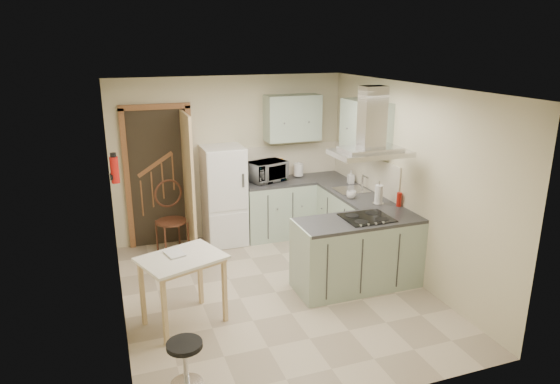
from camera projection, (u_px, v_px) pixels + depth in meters
name	position (u px, v px, depth m)	size (l,w,h in m)	color
floor	(276.00, 292.00, 6.19)	(4.20, 4.20, 0.00)	#BFAE94
ceiling	(275.00, 87.00, 5.46)	(4.20, 4.20, 0.00)	silver
back_wall	(231.00, 158.00, 7.72)	(3.60, 3.60, 0.00)	beige
left_wall	(114.00, 213.00, 5.24)	(4.20, 4.20, 0.00)	beige
right_wall	(408.00, 182.00, 6.41)	(4.20, 4.20, 0.00)	beige
doorway	(160.00, 177.00, 7.39)	(1.10, 0.12, 2.10)	brown
fridge	(224.00, 196.00, 7.53)	(0.60, 0.60, 1.50)	white
counter_back	(278.00, 208.00, 7.89)	(1.08, 0.60, 0.90)	#9EB2A0
counter_right	(345.00, 216.00, 7.56)	(0.60, 1.95, 0.90)	#9EB2A0
splashback	(289.00, 160.00, 8.04)	(1.68, 0.02, 0.50)	beige
wall_cabinet_back	(292.00, 118.00, 7.69)	(0.85, 0.35, 0.70)	#9EB2A0
wall_cabinet_right	(365.00, 126.00, 6.94)	(0.35, 0.90, 0.70)	#9EB2A0
peninsula	(358.00, 253.00, 6.23)	(1.55, 0.65, 0.90)	#9EB2A0
hob	(367.00, 218.00, 6.13)	(0.58, 0.50, 0.01)	black
extractor_hood	(370.00, 153.00, 5.89)	(0.90, 0.55, 0.10)	silver
sink	(351.00, 190.00, 7.27)	(0.45, 0.40, 0.01)	silver
fire_extinguisher	(115.00, 170.00, 6.00)	(0.10, 0.10, 0.32)	#B2140F
drop_leaf_table	(184.00, 290.00, 5.41)	(0.84, 0.63, 0.79)	tan
bentwood_chair	(171.00, 221.00, 7.20)	(0.43, 0.43, 0.97)	#4D2219
stool	(186.00, 363.00, 4.47)	(0.32, 0.32, 0.44)	black
microwave	(267.00, 171.00, 7.71)	(0.56, 0.38, 0.31)	black
kettle	(298.00, 170.00, 7.97)	(0.16, 0.16, 0.23)	white
cereal_box	(280.00, 168.00, 7.93)	(0.08, 0.19, 0.28)	orange
soap_bottle	(351.00, 177.00, 7.60)	(0.09, 0.09, 0.20)	silver
paper_towel	(379.00, 194.00, 6.63)	(0.11, 0.11, 0.27)	silver
cup	(351.00, 195.00, 6.88)	(0.14, 0.14, 0.11)	white
red_bottle	(399.00, 199.00, 6.55)	(0.07, 0.07, 0.19)	#AC190E
book	(167.00, 252.00, 5.30)	(0.18, 0.24, 0.11)	#9D3437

